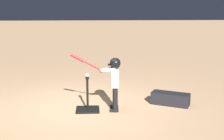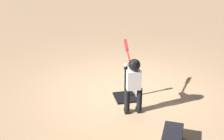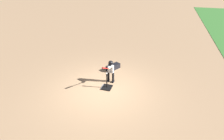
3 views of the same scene
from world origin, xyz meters
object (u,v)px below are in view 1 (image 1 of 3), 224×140
object	(u,v)px
baseball	(87,75)
equipment_bag	(170,99)
batting_tee	(88,107)
batter_child	(113,77)

from	to	relation	value
baseball	equipment_bag	bearing A→B (deg)	-171.36
batting_tee	equipment_bag	world-z (taller)	batting_tee
baseball	batter_child	bearing A→B (deg)	-179.48
batting_tee	equipment_bag	xyz separation A→B (m)	(-1.86, -0.28, 0.05)
batting_tee	batter_child	distance (m)	0.84
batting_tee	batter_child	size ratio (longest dim) A/B	0.60
batter_child	baseball	distance (m)	0.55
batting_tee	baseball	world-z (taller)	baseball
batting_tee	batter_child	xyz separation A→B (m)	(-0.55, -0.00, 0.64)
batting_tee	baseball	xyz separation A→B (m)	(0.00, 0.00, 0.69)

